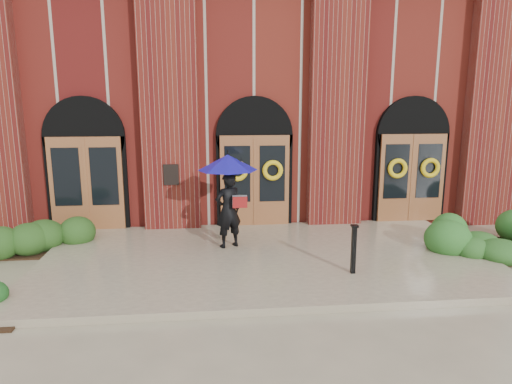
{
  "coord_description": "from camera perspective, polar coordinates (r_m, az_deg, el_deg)",
  "views": [
    {
      "loc": [
        -1.21,
        -9.6,
        3.65
      ],
      "look_at": [
        -0.14,
        1.0,
        1.44
      ],
      "focal_mm": 32.0,
      "sensor_mm": 36.0,
      "label": 1
    }
  ],
  "objects": [
    {
      "name": "landing",
      "position": [
        10.45,
        1.24,
        -8.28
      ],
      "size": [
        10.0,
        5.3,
        0.15
      ],
      "primitive_type": "cube",
      "color": "tan",
      "rests_on": "ground"
    },
    {
      "name": "man_with_umbrella",
      "position": [
        10.62,
        -3.51,
        1.13
      ],
      "size": [
        1.85,
        1.85,
        2.22
      ],
      "rotation": [
        0.0,
        0.0,
        3.58
      ],
      "color": "black",
      "rests_on": "landing"
    },
    {
      "name": "hedge_wall_left",
      "position": [
        12.17,
        -24.76,
        -5.07
      ],
      "size": [
        2.8,
        1.12,
        0.72
      ],
      "primitive_type": "ellipsoid",
      "color": "#234517",
      "rests_on": "ground"
    },
    {
      "name": "hedge_front_right",
      "position": [
        11.98,
        26.49,
        -6.0
      ],
      "size": [
        1.46,
        1.25,
        0.52
      ],
      "primitive_type": "ellipsoid",
      "color": "#26531E",
      "rests_on": "ground"
    },
    {
      "name": "hedge_wall_right",
      "position": [
        12.76,
        28.34,
        -4.43
      ],
      "size": [
        3.19,
        1.28,
        0.82
      ],
      "primitive_type": "ellipsoid",
      "color": "#275E21",
      "rests_on": "ground"
    },
    {
      "name": "ground",
      "position": [
        10.34,
        1.34,
        -8.95
      ],
      "size": [
        90.0,
        90.0,
        0.0
      ],
      "primitive_type": "plane",
      "color": "tan",
      "rests_on": "ground"
    },
    {
      "name": "metal_post",
      "position": [
        9.45,
        12.11,
        -6.86
      ],
      "size": [
        0.14,
        0.14,
        1.01
      ],
      "rotation": [
        0.0,
        0.0,
        -0.01
      ],
      "color": "black",
      "rests_on": "landing"
    },
    {
      "name": "church_building",
      "position": [
        18.42,
        -2.05,
        11.25
      ],
      "size": [
        16.2,
        12.53,
        7.0
      ],
      "color": "maroon",
      "rests_on": "ground"
    }
  ]
}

